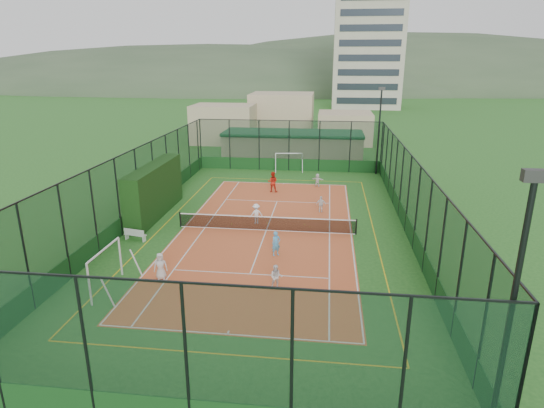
{
  "coord_description": "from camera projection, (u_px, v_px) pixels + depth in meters",
  "views": [
    {
      "loc": [
        3.74,
        -27.54,
        10.68
      ],
      "look_at": [
        0.14,
        1.97,
        1.2
      ],
      "focal_mm": 30.0,
      "sensor_mm": 36.0,
      "label": 1
    }
  ],
  "objects": [
    {
      "name": "child_far_left",
      "position": [
        256.0,
        214.0,
        30.74
      ],
      "size": [
        1.05,
        0.87,
        1.41
      ],
      "primitive_type": "imported",
      "rotation": [
        0.0,
        0.0,
        3.6
      ],
      "color": "white",
      "rests_on": "court_slab"
    },
    {
      "name": "court_slab",
      "position": [
        266.0,
        230.0,
        29.72
      ],
      "size": [
        11.17,
        23.97,
        0.01
      ],
      "primitive_type": "cube",
      "color": "#CD5E2D",
      "rests_on": "ground"
    },
    {
      "name": "child_far_back",
      "position": [
        317.0,
        180.0,
        39.88
      ],
      "size": [
        1.1,
        0.6,
        1.13
      ],
      "primitive_type": "imported",
      "rotation": [
        0.0,
        0.0,
        2.88
      ],
      "color": "white",
      "rests_on": "court_slab"
    },
    {
      "name": "hedge_left",
      "position": [
        155.0,
        190.0,
        32.24
      ],
      "size": [
        1.24,
        8.29,
        3.63
      ],
      "primitive_type": "cube",
      "color": "black",
      "rests_on": "ground"
    },
    {
      "name": "tennis_net",
      "position": [
        266.0,
        223.0,
        29.56
      ],
      "size": [
        11.67,
        0.12,
        1.06
      ],
      "primitive_type": null,
      "color": "black",
      "rests_on": "ground"
    },
    {
      "name": "child_near_mid",
      "position": [
        276.0,
        244.0,
        25.73
      ],
      "size": [
        0.63,
        0.58,
        1.44
      ],
      "primitive_type": "imported",
      "rotation": [
        0.0,
        0.0,
        0.6
      ],
      "color": "#4DA4DA",
      "rests_on": "court_slab"
    },
    {
      "name": "apartment_tower",
      "position": [
        368.0,
        39.0,
        101.33
      ],
      "size": [
        15.0,
        12.0,
        30.0
      ],
      "primitive_type": "cube",
      "color": "beige",
      "rests_on": "ground"
    },
    {
      "name": "ground",
      "position": [
        266.0,
        230.0,
        29.72
      ],
      "size": [
        300.0,
        300.0,
        0.0
      ],
      "primitive_type": "plane",
      "color": "#235D20",
      "rests_on": "ground"
    },
    {
      "name": "coach",
      "position": [
        273.0,
        182.0,
        38.13
      ],
      "size": [
        0.84,
        0.66,
        1.73
      ],
      "primitive_type": "imported",
      "rotation": [
        0.0,
        0.0,
        3.14
      ],
      "color": "red",
      "rests_on": "court_slab"
    },
    {
      "name": "floodlight_ne",
      "position": [
        379.0,
        132.0,
        43.17
      ],
      "size": [
        0.6,
        0.26,
        8.25
      ],
      "primitive_type": null,
      "color": "black",
      "rests_on": "ground"
    },
    {
      "name": "tennis_balls",
      "position": [
        278.0,
        224.0,
        30.67
      ],
      "size": [
        5.36,
        0.58,
        0.07
      ],
      "color": "#CCE033",
      "rests_on": "court_slab"
    },
    {
      "name": "floodlight_se",
      "position": [
        509.0,
        324.0,
        11.78
      ],
      "size": [
        0.6,
        0.26,
        8.25
      ],
      "primitive_type": null,
      "color": "black",
      "rests_on": "ground"
    },
    {
      "name": "white_bench",
      "position": [
        135.0,
        234.0,
        27.98
      ],
      "size": [
        1.49,
        0.7,
        0.81
      ],
      "primitive_type": null,
      "rotation": [
        0.0,
        0.0,
        -0.22
      ],
      "color": "white",
      "rests_on": "ground"
    },
    {
      "name": "child_near_right",
      "position": [
        276.0,
        277.0,
        21.97
      ],
      "size": [
        0.65,
        0.53,
        1.25
      ],
      "primitive_type": "imported",
      "rotation": [
        0.0,
        0.0,
        0.09
      ],
      "color": "white",
      "rests_on": "court_slab"
    },
    {
      "name": "perimeter_fence",
      "position": [
        266.0,
        194.0,
        28.96
      ],
      "size": [
        18.12,
        34.12,
        5.0
      ],
      "primitive_type": null,
      "color": "#10301D",
      "rests_on": "ground"
    },
    {
      "name": "futsal_goal_near",
      "position": [
        106.0,
        270.0,
        21.84
      ],
      "size": [
        3.22,
        0.97,
        2.07
      ],
      "primitive_type": null,
      "rotation": [
        0.0,
        0.0,
        1.56
      ],
      "color": "white",
      "rests_on": "ground"
    },
    {
      "name": "futsal_goal_far",
      "position": [
        289.0,
        162.0,
        45.43
      ],
      "size": [
        2.82,
        1.14,
        1.77
      ],
      "primitive_type": null,
      "rotation": [
        0.0,
        0.0,
        0.13
      ],
      "color": "white",
      "rests_on": "ground"
    },
    {
      "name": "child_far_right",
      "position": [
        321.0,
        204.0,
        33.07
      ],
      "size": [
        0.72,
        0.31,
        1.21
      ],
      "primitive_type": "imported",
      "rotation": [
        0.0,
        0.0,
        3.13
      ],
      "color": "white",
      "rests_on": "court_slab"
    },
    {
      "name": "clubhouse",
      "position": [
        293.0,
        146.0,
        50.05
      ],
      "size": [
        15.2,
        7.2,
        3.15
      ],
      "primitive_type": null,
      "color": "tan",
      "rests_on": "ground"
    },
    {
      "name": "distant_hills",
      "position": [
        319.0,
        89.0,
        171.58
      ],
      "size": [
        200.0,
        60.0,
        24.0
      ],
      "primitive_type": null,
      "color": "#384C33",
      "rests_on": "ground"
    },
    {
      "name": "child_near_left",
      "position": [
        161.0,
        266.0,
        22.95
      ],
      "size": [
        0.78,
        0.62,
        1.4
      ],
      "primitive_type": "imported",
      "rotation": [
        0.0,
        0.0,
        0.28
      ],
      "color": "silver",
      "rests_on": "court_slab"
    }
  ]
}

